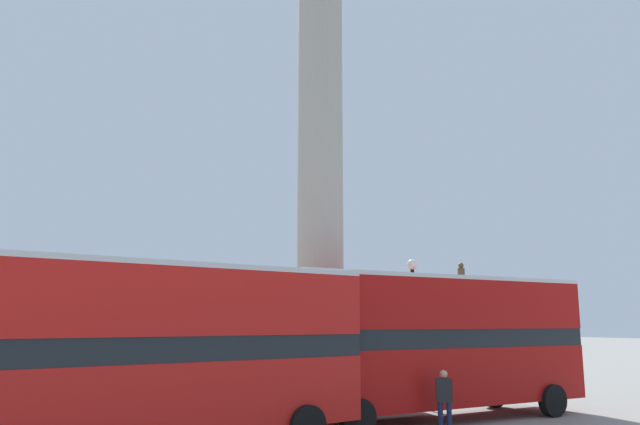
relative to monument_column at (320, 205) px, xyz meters
The scene contains 7 objects.
ground_plane 7.19m from the monument_column, ahead, with size 200.00×200.00×0.00m, color gray.
monument_column is the anchor object (origin of this frame).
bus_a 10.57m from the monument_column, 148.63° to the right, with size 11.55×3.53×4.26m.
bus_b 6.56m from the monument_column, 69.62° to the right, with size 10.59×3.11×4.34m.
equestrian_statue 13.06m from the monument_column, 20.73° to the left, with size 4.22×3.64×5.94m.
street_lamp 5.57m from the monument_column, 27.48° to the right, with size 0.38×0.38×5.20m.
pedestrian_near_lamp 8.67m from the monument_column, 87.45° to the right, with size 0.45×0.40×1.65m.
Camera 1 is at (-11.78, -19.11, 2.94)m, focal length 35.00 mm.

